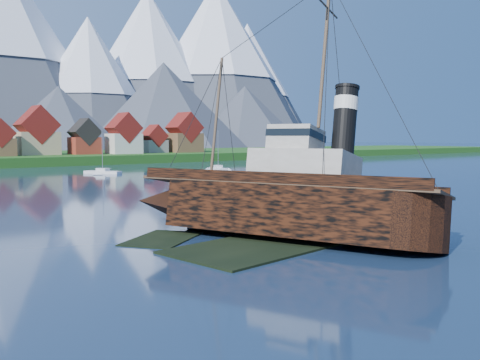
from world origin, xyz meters
TOP-DOWN VIEW (x-y plane):
  - ground at (0.00, 0.00)m, footprint 1400.00×1400.00m
  - shoal at (1.78, 2.15)m, footprint 31.71×21.24m
  - tugboat_wreck at (0.15, 1.30)m, footprint 7.51×32.37m
  - sailboat_d at (54.10, 85.47)m, footprint 4.17×8.80m
  - sailboat_e at (22.59, 91.87)m, footprint 7.38×9.62m

SIDE VIEW (x-z plane):
  - shoal at x=1.78m, z-range -0.92..0.22m
  - ground at x=0.00m, z-range 0.00..0.00m
  - sailboat_e at x=22.59m, z-range -5.46..5.96m
  - sailboat_d at x=54.10m, z-range -5.56..6.09m
  - tugboat_wreck at x=0.15m, z-range -9.61..16.04m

